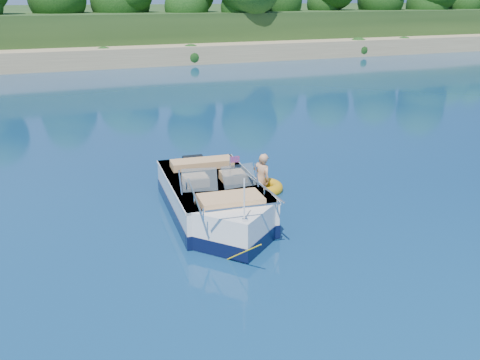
% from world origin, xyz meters
% --- Properties ---
extents(ground, '(160.00, 160.00, 0.00)m').
position_xyz_m(ground, '(0.00, 0.00, 0.00)').
color(ground, '#092145').
rests_on(ground, ground).
extents(shoreline, '(170.00, 59.00, 6.00)m').
position_xyz_m(shoreline, '(0.00, 63.77, 0.98)').
color(shoreline, '#8D7852').
rests_on(shoreline, ground).
extents(motorboat, '(2.64, 6.31, 2.10)m').
position_xyz_m(motorboat, '(-2.23, 3.00, 0.41)').
color(motorboat, white).
rests_on(motorboat, ground).
extents(tow_tube, '(1.50, 1.50, 0.33)m').
position_xyz_m(tow_tube, '(-0.29, 4.42, 0.09)').
color(tow_tube, orange).
rests_on(tow_tube, ground).
extents(boy, '(0.77, 0.92, 1.66)m').
position_xyz_m(boy, '(-0.35, 4.39, 0.00)').
color(boy, tan).
rests_on(boy, ground).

